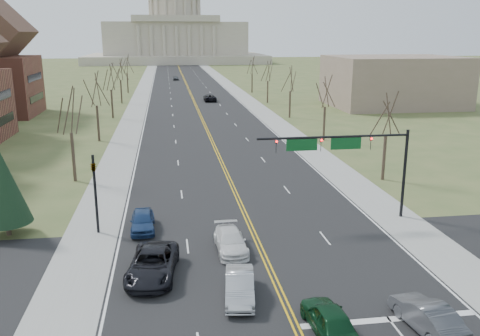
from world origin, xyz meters
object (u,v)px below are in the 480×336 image
object	(u,v)px
car_nb_inner_lead	(329,318)
car_nb_outer_lead	(427,316)
car_sb_inner_lead	(240,286)
car_far_nb	(210,98)
car_sb_outer_lead	(153,264)
car_far_sb	(176,78)
car_sb_outer_second	(143,221)
signal_mast	(345,150)
car_sb_inner_second	(231,241)
signal_left	(95,185)

from	to	relation	value
car_nb_inner_lead	car_nb_outer_lead	bearing A→B (deg)	171.13
car_sb_inner_lead	car_far_nb	xyz separation A→B (m)	(5.89, 86.39, 0.03)
car_sb_outer_lead	car_sb_inner_lead	bearing A→B (deg)	-27.58
car_nb_outer_lead	car_sb_outer_lead	bearing A→B (deg)	-37.68
car_far_sb	car_sb_outer_second	bearing A→B (deg)	-94.22
car_sb_outer_second	car_far_sb	xyz separation A→B (m)	(5.40, 128.79, -0.05)
car_sb_outer_lead	car_sb_outer_second	bearing A→B (deg)	103.92
signal_mast	car_sb_inner_second	distance (m)	11.77
signal_left	car_far_nb	distance (m)	76.71
car_nb_inner_lead	car_far_sb	size ratio (longest dim) A/B	1.09
signal_left	car_sb_outer_lead	bearing A→B (deg)	-61.69
signal_mast	car_sb_outer_lead	distance (m)	17.39
signal_left	car_nb_inner_lead	distance (m)	20.18
car_nb_outer_lead	car_far_sb	size ratio (longest dim) A/B	1.13
signal_left	car_sb_outer_lead	world-z (taller)	signal_left
car_sb_outer_second	car_sb_outer_lead	bearing A→B (deg)	-84.69
car_nb_outer_lead	car_sb_outer_second	world-z (taller)	car_nb_outer_lead
signal_mast	car_sb_outer_lead	size ratio (longest dim) A/B	2.02
car_nb_inner_lead	car_sb_outer_second	size ratio (longest dim) A/B	1.02
signal_mast	signal_left	xyz separation A→B (m)	(-18.95, 0.00, -2.05)
car_sb_outer_lead	car_sb_outer_second	size ratio (longest dim) A/B	1.35
car_nb_inner_lead	car_sb_inner_lead	distance (m)	5.55
car_sb_outer_second	car_nb_inner_lead	bearing A→B (deg)	-58.72
car_nb_outer_lead	car_sb_inner_second	xyz separation A→B (m)	(-8.53, 10.94, -0.07)
car_sb_inner_lead	car_far_nb	world-z (taller)	car_far_nb
signal_mast	car_sb_inner_lead	distance (m)	15.74
car_far_nb	car_far_sb	world-z (taller)	car_far_nb
car_nb_inner_lead	car_far_nb	distance (m)	90.37
car_nb_inner_lead	car_sb_inner_second	distance (m)	11.06
car_nb_outer_lead	car_sb_inner_lead	bearing A→B (deg)	-34.59
signal_left	car_nb_outer_lead	world-z (taller)	signal_left
car_nb_inner_lead	car_sb_outer_second	xyz separation A→B (m)	(-9.68, 15.15, -0.02)
car_sb_inner_lead	car_nb_outer_lead	bearing A→B (deg)	-19.32
signal_mast	car_far_nb	distance (m)	75.45
car_nb_inner_lead	car_sb_outer_lead	size ratio (longest dim) A/B	0.75
signal_mast	signal_left	bearing A→B (deg)	180.00
car_sb_outer_lead	car_sb_inner_second	distance (m)	6.05
signal_left	car_sb_outer_second	xyz separation A→B (m)	(3.30, -0.02, -2.95)
signal_mast	car_nb_inner_lead	xyz separation A→B (m)	(-5.96, -15.17, -4.98)
car_far_nb	car_sb_inner_lead	bearing A→B (deg)	86.23
car_nb_inner_lead	car_far_nb	xyz separation A→B (m)	(2.00, 90.35, 0.00)
car_far_nb	car_sb_outer_second	bearing A→B (deg)	81.30
car_sb_inner_lead	signal_mast	bearing A→B (deg)	56.00
signal_mast	car_sb_outer_second	world-z (taller)	signal_mast
car_nb_outer_lead	car_far_nb	bearing A→B (deg)	-96.08
signal_left	car_sb_outer_lead	xyz separation A→B (m)	(4.20, -7.80, -2.87)
car_nb_inner_lead	car_sb_outer_second	distance (m)	17.98
signal_left	car_nb_outer_lead	size ratio (longest dim) A/B	1.28
car_sb_inner_second	car_sb_outer_second	size ratio (longest dim) A/B	1.10
car_sb_outer_lead	car_far_sb	bearing A→B (deg)	95.43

